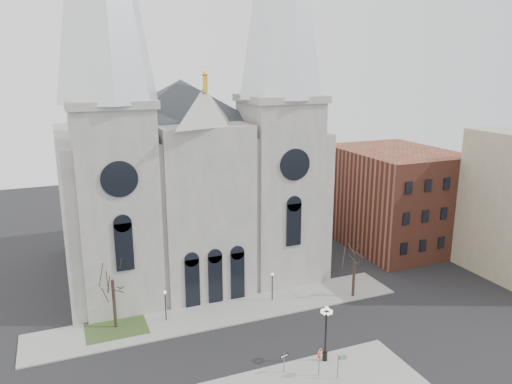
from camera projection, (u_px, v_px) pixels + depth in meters
name	position (u px, v px, depth m)	size (l,w,h in m)	color
ground	(263.00, 369.00, 43.49)	(160.00, 160.00, 0.00)	black
sidewalk_far	(223.00, 312.00, 53.33)	(40.00, 6.00, 0.14)	gray
grass_patch	(116.00, 327.00, 50.19)	(6.00, 5.00, 0.18)	#304C20
cathedral	(189.00, 128.00, 59.39)	(33.00, 26.66, 54.00)	gray
bg_building_brick	(394.00, 198.00, 72.47)	(14.00, 18.00, 14.00)	brown
tree_left	(112.00, 277.00, 48.83)	(3.20, 3.20, 7.50)	black
tree_right	(355.00, 260.00, 55.95)	(3.20, 3.20, 6.00)	black
ped_lamp_left	(165.00, 301.00, 51.02)	(0.32, 0.32, 3.26)	black
ped_lamp_right	(272.00, 282.00, 55.42)	(0.32, 0.32, 3.26)	black
stop_sign	(319.00, 357.00, 41.93)	(0.90, 0.22, 2.53)	slate
globe_lamp	(326.00, 327.00, 43.74)	(1.36, 1.36, 5.29)	black
one_way_sign	(284.00, 359.00, 42.46)	(0.81, 0.21, 1.86)	slate
street_name_sign	(339.00, 365.00, 41.65)	(0.70, 0.20, 2.22)	slate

